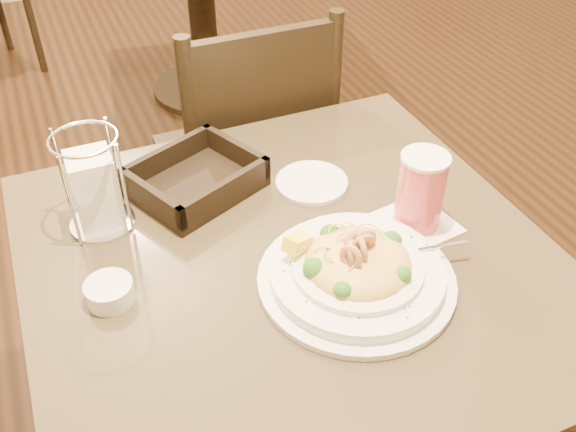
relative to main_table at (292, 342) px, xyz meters
name	(u,v)px	position (x,y,z in m)	size (l,w,h in m)	color
main_table	(292,342)	(0.00, 0.00, 0.00)	(0.90, 0.90, 0.72)	black
dining_chair_near	(249,158)	(0.15, 0.63, 0.00)	(0.42, 0.42, 0.93)	black
pasta_bowl	(357,269)	(0.07, -0.09, 0.26)	(0.37, 0.33, 0.11)	white
drink_glass	(420,192)	(0.25, 0.00, 0.30)	(0.15, 0.15, 0.15)	white
bread_basket	(196,181)	(-0.09, 0.26, 0.25)	(0.28, 0.26, 0.06)	black
napkin_caddy	(95,189)	(-0.29, 0.22, 0.31)	(0.12, 0.12, 0.19)	silver
side_plate	(312,183)	(0.12, 0.18, 0.23)	(0.14, 0.14, 0.01)	white
butter_ramekin	(110,292)	(-0.31, 0.03, 0.24)	(0.08, 0.08, 0.03)	white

